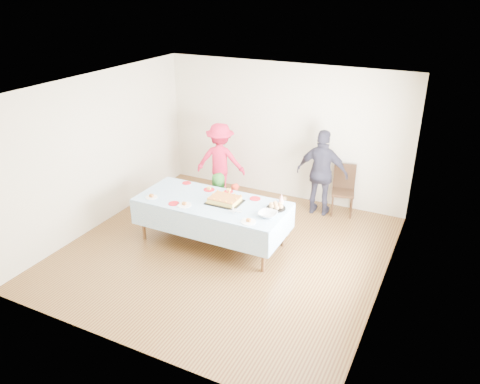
{
  "coord_description": "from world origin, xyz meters",
  "views": [
    {
      "loc": [
        3.17,
        -5.85,
        4.1
      ],
      "look_at": [
        0.12,
        0.3,
        0.97
      ],
      "focal_mm": 35.0,
      "sensor_mm": 36.0,
      "label": 1
    }
  ],
  "objects_px": {
    "birthday_cake": "(225,200)",
    "dining_chair": "(344,187)",
    "party_table": "(212,204)",
    "adult_left": "(220,161)"
  },
  "relations": [
    {
      "from": "birthday_cake",
      "to": "adult_left",
      "type": "relative_size",
      "value": 0.36
    },
    {
      "from": "party_table",
      "to": "dining_chair",
      "type": "relative_size",
      "value": 2.63
    },
    {
      "from": "birthday_cake",
      "to": "dining_chair",
      "type": "xyz_separation_m",
      "value": [
        1.44,
        2.07,
        -0.3
      ]
    },
    {
      "from": "party_table",
      "to": "dining_chair",
      "type": "height_order",
      "value": "dining_chair"
    },
    {
      "from": "party_table",
      "to": "birthday_cake",
      "type": "relative_size",
      "value": 4.54
    },
    {
      "from": "party_table",
      "to": "adult_left",
      "type": "relative_size",
      "value": 1.62
    },
    {
      "from": "birthday_cake",
      "to": "adult_left",
      "type": "xyz_separation_m",
      "value": [
        -1.0,
        1.69,
        -0.06
      ]
    },
    {
      "from": "party_table",
      "to": "birthday_cake",
      "type": "distance_m",
      "value": 0.24
    },
    {
      "from": "birthday_cake",
      "to": "dining_chair",
      "type": "relative_size",
      "value": 0.58
    },
    {
      "from": "party_table",
      "to": "dining_chair",
      "type": "bearing_deg",
      "value": 51.95
    }
  ]
}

